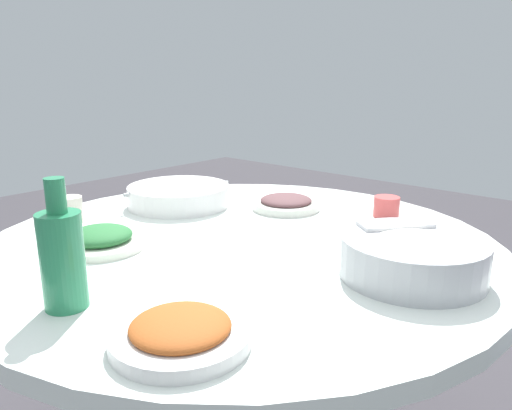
{
  "coord_description": "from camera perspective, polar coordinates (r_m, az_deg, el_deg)",
  "views": [
    {
      "loc": [
        -0.81,
        -0.76,
        1.13
      ],
      "look_at": [
        0.04,
        -0.01,
        0.82
      ],
      "focal_mm": 34.62,
      "sensor_mm": 36.0,
      "label": 1
    }
  ],
  "objects": [
    {
      "name": "soup_bowl",
      "position": [
        1.48,
        -8.91,
        1.04
      ],
      "size": [
        0.32,
        0.3,
        0.06
      ],
      "color": "white",
      "rests_on": "round_dining_table"
    },
    {
      "name": "dish_greens",
      "position": [
        1.17,
        -17.54,
        -3.8
      ],
      "size": [
        0.2,
        0.2,
        0.05
      ],
      "color": "white",
      "rests_on": "round_dining_table"
    },
    {
      "name": "tea_cup_far",
      "position": [
        1.39,
        14.84,
        -0.21
      ],
      "size": [
        0.07,
        0.07,
        0.06
      ],
      "primitive_type": "cylinder",
      "color": "#CF4A49",
      "rests_on": "round_dining_table"
    },
    {
      "name": "green_bottle",
      "position": [
        0.88,
        -21.48,
        -5.6
      ],
      "size": [
        0.07,
        0.07,
        0.22
      ],
      "color": "#298456",
      "rests_on": "round_dining_table"
    },
    {
      "name": "dish_stirfry",
      "position": [
        0.75,
        -8.7,
        -14.32
      ],
      "size": [
        0.21,
        0.21,
        0.04
      ],
      "color": "silver",
      "rests_on": "round_dining_table"
    },
    {
      "name": "dish_eggplant",
      "position": [
        1.43,
        3.49,
        0.23
      ],
      "size": [
        0.2,
        0.2,
        0.04
      ],
      "color": "silver",
      "rests_on": "round_dining_table"
    },
    {
      "name": "tea_cup_near",
      "position": [
        1.38,
        -20.65,
        -0.53
      ],
      "size": [
        0.06,
        0.06,
        0.07
      ],
      "primitive_type": "cylinder",
      "color": "beige",
      "rests_on": "round_dining_table"
    },
    {
      "name": "rice_bowl",
      "position": [
        1.0,
        17.62,
        -5.69
      ],
      "size": [
        0.28,
        0.28,
        0.09
      ],
      "color": "#B2B5BA",
      "rests_on": "round_dining_table"
    },
    {
      "name": "round_dining_table",
      "position": [
        1.21,
        -1.72,
        -8.36
      ],
      "size": [
        1.21,
        1.21,
        0.75
      ],
      "color": "#99999E",
      "rests_on": "ground"
    }
  ]
}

